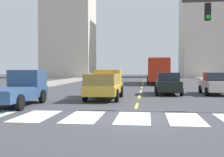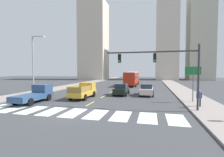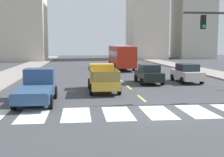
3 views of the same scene
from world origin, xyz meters
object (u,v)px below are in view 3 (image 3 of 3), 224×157
Objects in this scene: sedan_near_left at (149,74)px; sedan_far at (187,73)px; city_bus at (121,55)px; pickup_stakebed at (103,78)px; pickup_dark at (37,87)px.

sedan_far is (3.68, 0.35, 0.00)m from sedan_near_left.
city_bus is 2.45× the size of sedan_near_left.
pickup_stakebed is 1.00× the size of pickup_dark.
pickup_dark is at bearing -110.46° from city_bus.
sedan_near_left is (0.28, -15.47, -1.09)m from city_bus.
sedan_far is (12.44, 8.08, -0.06)m from pickup_dark.
city_bus is 2.45× the size of sedan_far.
pickup_stakebed is 5.77m from sedan_near_left.
pickup_stakebed reaches higher than sedan_far.
pickup_dark is 24.73m from city_bus.
city_bus is at bearing 67.17° from pickup_dark.
pickup_dark reaches higher than sedan_far.
sedan_far is at bearing 25.66° from pickup_stakebed.
sedan_near_left is at bearing -175.97° from sedan_far.
city_bus is 15.51m from sedan_near_left.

